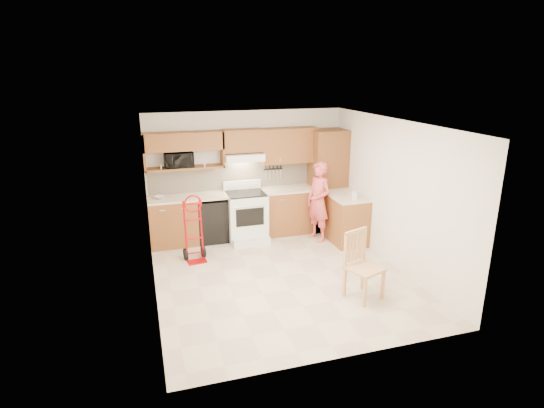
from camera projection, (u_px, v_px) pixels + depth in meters
name	position (u px, v px, depth m)	size (l,w,h in m)	color
floor	(281.00, 277.00, 7.26)	(4.00, 4.50, 0.02)	#C2AD95
ceiling	(282.00, 123.00, 6.52)	(4.00, 4.50, 0.02)	white
wall_back	(247.00, 173.00, 8.96)	(4.00, 0.02, 2.50)	white
wall_front	(345.00, 262.00, 4.82)	(4.00, 0.02, 2.50)	white
wall_left	(149.00, 216.00, 6.33)	(0.02, 4.50, 2.50)	white
wall_right	(394.00, 194.00, 7.45)	(0.02, 4.50, 2.50)	white
backsplash	(247.00, 175.00, 8.95)	(3.92, 0.03, 0.55)	beige
lower_cab_left	(173.00, 222.00, 8.47)	(0.90, 0.60, 0.90)	brown
dishwasher	(212.00, 219.00, 8.69)	(0.60, 0.60, 0.85)	black
lower_cab_right	(290.00, 211.00, 9.14)	(1.14, 0.60, 0.90)	brown
countertop_left	(188.00, 197.00, 8.42)	(1.50, 0.63, 0.04)	beige
countertop_right	(290.00, 189.00, 9.00)	(1.14, 0.63, 0.04)	beige
cab_return_right	(345.00, 219.00, 8.65)	(0.60, 1.00, 0.90)	brown
countertop_return	(346.00, 196.00, 8.51)	(0.63, 1.00, 0.04)	beige
pantry_tall	(327.00, 180.00, 9.19)	(0.70, 0.60, 2.10)	brown
upper_cab_left	(184.00, 141.00, 8.23)	(1.50, 0.33, 0.34)	brown
upper_shelf_mw	(185.00, 168.00, 8.38)	(1.50, 0.33, 0.04)	brown
upper_cab_center	(242.00, 140.00, 8.56)	(0.76, 0.33, 0.44)	brown
upper_cab_right	(288.00, 145.00, 8.87)	(1.14, 0.33, 0.70)	brown
range_hood	(243.00, 157.00, 8.59)	(0.76, 0.46, 0.14)	white
knife_strip	(273.00, 172.00, 9.06)	(0.40, 0.05, 0.29)	black
microwave	(179.00, 160.00, 8.30)	(0.53, 0.36, 0.29)	black
range	(247.00, 213.00, 8.67)	(0.76, 1.01, 1.13)	white
person	(319.00, 202.00, 8.60)	(0.58, 0.38, 1.58)	#D84C4F
hand_truck	(195.00, 232.00, 7.70)	(0.43, 0.39, 1.09)	#AE0509
dining_chair	(365.00, 266.00, 6.43)	(0.46, 0.50, 1.02)	tan
soap_bottle	(354.00, 194.00, 8.18)	(0.09, 0.09, 0.20)	white
bowl	(160.00, 197.00, 8.26)	(0.20, 0.20, 0.05)	white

